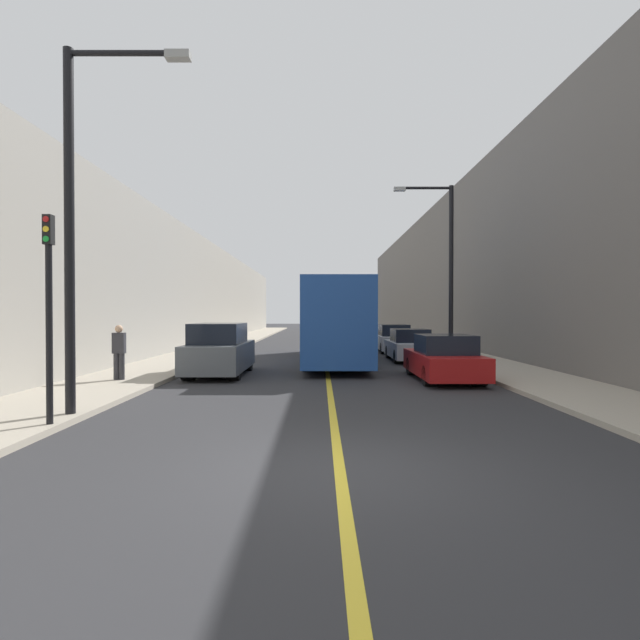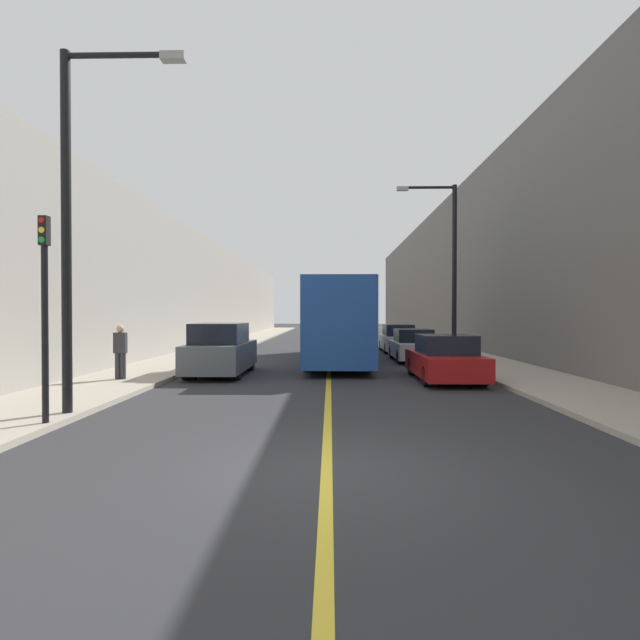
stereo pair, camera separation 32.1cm
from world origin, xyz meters
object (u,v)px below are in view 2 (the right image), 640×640
Objects in this scene: car_right_far at (398,340)px; pedestrian at (120,351)px; car_right_near at (445,360)px; street_lamp_right at (449,261)px; street_lamp_left at (77,207)px; traffic_light at (45,310)px; parked_suv_left at (221,351)px; car_right_mid at (413,347)px; bus at (337,321)px.

car_right_far is 2.71× the size of pedestrian.
car_right_near is 0.58× the size of street_lamp_right.
street_lamp_left is (-8.93, -6.03, 3.71)m from car_right_near.
traffic_light is at bearing -115.78° from car_right_far.
parked_suv_left reaches higher than pedestrian.
parked_suv_left is 1.05× the size of car_right_mid.
traffic_light reaches higher than car_right_far.
car_right_mid is 12.75m from pedestrian.
traffic_light is at bearing -97.42° from street_lamp_left.
car_right_far is at bearing 57.78° from bus.
street_lamp_right is at bearing 49.69° from traffic_light.
traffic_light is (-9.13, -13.66, 1.58)m from car_right_mid.
pedestrian is (-10.39, -12.78, 0.30)m from car_right_far.
bus is 1.68× the size of street_lamp_left.
pedestrian is at bearing -175.62° from car_right_near.
parked_suv_left is 0.60× the size of street_lamp_left.
street_lamp_left reaches higher than parked_suv_left.
street_lamp_right is 1.95× the size of traffic_light.
street_lamp_left is at bearing -100.36° from parked_suv_left.
street_lamp_right is (10.34, 11.37, 0.07)m from street_lamp_left.
car_right_near is at bearing -90.54° from car_right_far.
car_right_mid is at bearing 54.66° from street_lamp_left.
car_right_near is 11.99m from car_right_far.
car_right_far is 21.14m from traffic_light.
car_right_mid is at bearing 4.42° from bus.
car_right_mid is 16.00m from street_lamp_left.
street_lamp_right reaches higher than car_right_near.
bus reaches higher than car_right_near.
car_right_near is 6.66m from car_right_mid.
street_lamp_left is 15.37m from street_lamp_right.
car_right_mid is 2.49× the size of pedestrian.
street_lamp_left is (-1.35, -7.36, 3.53)m from parked_suv_left.
street_lamp_right reaches higher than street_lamp_left.
car_right_far is 0.61× the size of street_lamp_right.
street_lamp_left is 2.34m from traffic_light.
pedestrian is at bearing 104.36° from street_lamp_left.
bus is at bearing 50.51° from parked_suv_left.
pedestrian reaches higher than car_right_far.
pedestrian is (-1.22, 6.21, -1.24)m from traffic_light.
car_right_near reaches higher than car_right_mid.
car_right_mid is at bearing 34.85° from parked_suv_left.
bus is 6.63m from parked_suv_left.
car_right_mid is 0.57× the size of street_lamp_left.
car_right_near is 10.31m from pedestrian.
bus reaches higher than pedestrian.
street_lamp_left reaches higher than pedestrian.
bus is 1.65× the size of street_lamp_right.
bus is 9.97m from pedestrian.
street_lamp_right reaches higher than car_right_mid.
car_right_near is 1.14× the size of traffic_light.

